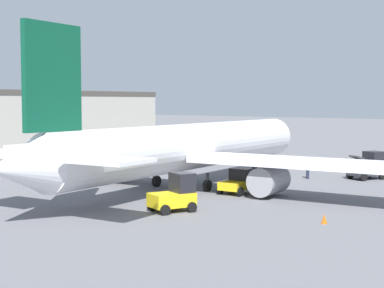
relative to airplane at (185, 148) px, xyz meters
The scene contains 7 objects.
ground_plane 3.44m from the airplane, ahead, with size 400.00×400.00×0.00m, color slate.
airplane is the anchor object (origin of this frame).
ground_crew_worker 12.85m from the airplane, 22.47° to the right, with size 0.39×0.39×1.78m.
baggage_tug 5.56m from the airplane, 85.74° to the right, with size 2.75×2.21×1.90m.
belt_loader_truck 17.78m from the airplane, 31.45° to the right, with size 3.66×3.04×2.52m.
pushback_tug 10.55m from the airplane, 142.96° to the right, with size 3.20×2.77×2.48m.
safety_cone_near 16.71m from the airplane, 109.90° to the right, with size 0.36×0.36×0.55m.
Camera 1 is at (-37.37, -31.41, 7.06)m, focal length 55.00 mm.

